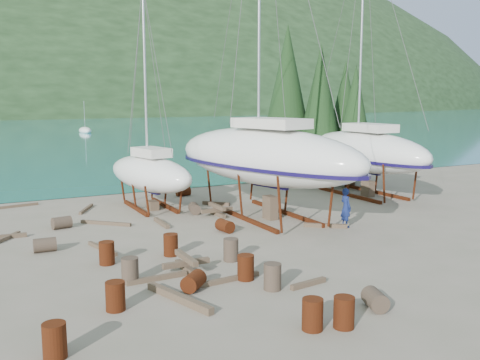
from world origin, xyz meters
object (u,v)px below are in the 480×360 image
large_sailboat_near (265,156)px  large_sailboat_far (363,151)px  small_sailboat_shore (150,173)px  worker (346,208)px

large_sailboat_near → large_sailboat_far: (8.90, 2.62, -0.40)m
large_sailboat_near → large_sailboat_far: size_ratio=1.16×
large_sailboat_far → small_sailboat_shore: large_sailboat_far is taller
large_sailboat_far → worker: size_ratio=9.16×
worker → large_sailboat_far: bearing=-40.7°
small_sailboat_shore → large_sailboat_far: bearing=-21.0°
small_sailboat_shore → worker: 11.21m
large_sailboat_near → small_sailboat_shore: (-4.66, 4.87, -1.21)m
large_sailboat_far → worker: bearing=-136.0°
large_sailboat_far → small_sailboat_shore: bearing=170.1°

